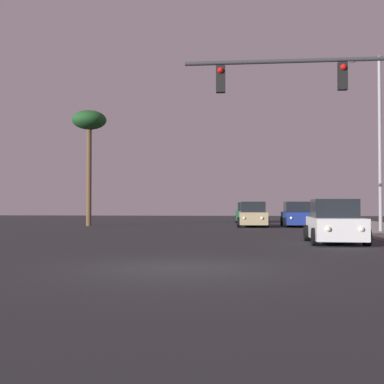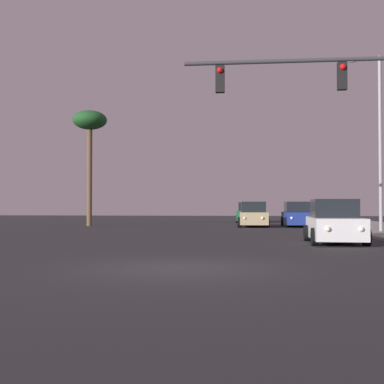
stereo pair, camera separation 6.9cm
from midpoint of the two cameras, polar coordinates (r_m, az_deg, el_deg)
ground_plane at (r=12.46m, az=-1.23°, el=-8.11°), size 120.00×120.00×0.00m
car_green at (r=45.06m, az=6.11°, el=-2.27°), size 2.04×4.34×1.68m
car_tan at (r=36.08m, az=6.61°, el=-2.49°), size 2.04×4.33×1.68m
car_white at (r=21.13m, az=15.05°, el=-3.23°), size 2.04×4.33×1.68m
car_blue at (r=36.54m, az=11.25°, el=-2.46°), size 2.04×4.33×1.68m
traffic_light_mast at (r=18.43m, az=17.22°, el=9.02°), size 8.09×0.36×6.50m
street_lamp at (r=29.17m, az=19.25°, el=5.89°), size 1.74×0.24×9.00m
palm_tree_mid at (r=38.31m, az=-10.80°, el=6.94°), size 2.40×2.40×8.07m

